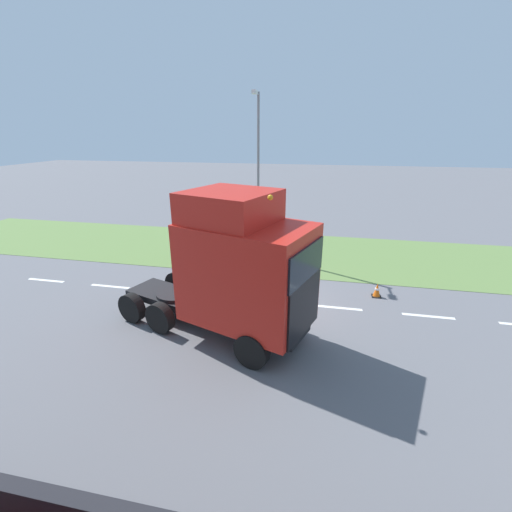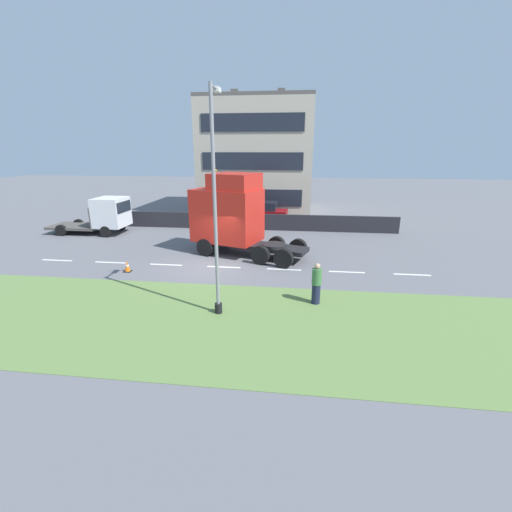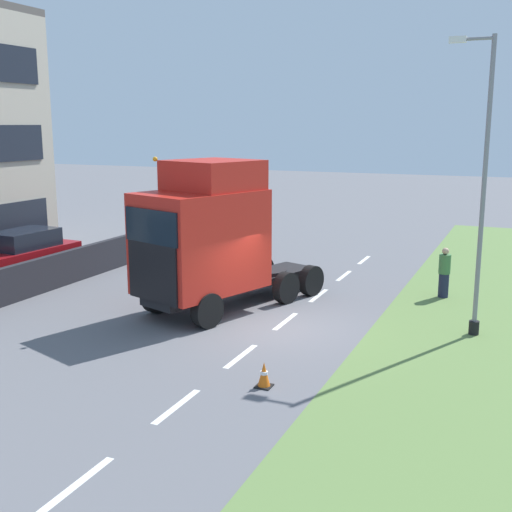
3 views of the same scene
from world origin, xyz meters
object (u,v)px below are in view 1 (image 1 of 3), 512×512
object	(u,v)px
traffic_cone_lead	(377,290)
lorry_cab	(240,269)
pedestrian	(183,243)
lamp_post	(258,184)

from	to	relation	value
traffic_cone_lead	lorry_cab	bearing A→B (deg)	-50.74
lorry_cab	traffic_cone_lead	size ratio (longest dim) A/B	12.09
traffic_cone_lead	pedestrian	bearing A→B (deg)	-105.89
lorry_cab	lamp_post	size ratio (longest dim) A/B	0.87
pedestrian	lorry_cab	bearing A→B (deg)	35.70
traffic_cone_lead	lamp_post	bearing A→B (deg)	-124.50
lorry_cab	lamp_post	distance (m)	7.93
lamp_post	pedestrian	size ratio (longest dim) A/B	4.68
lorry_cab	pedestrian	bearing A→B (deg)	-125.23
lamp_post	traffic_cone_lead	size ratio (longest dim) A/B	13.84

